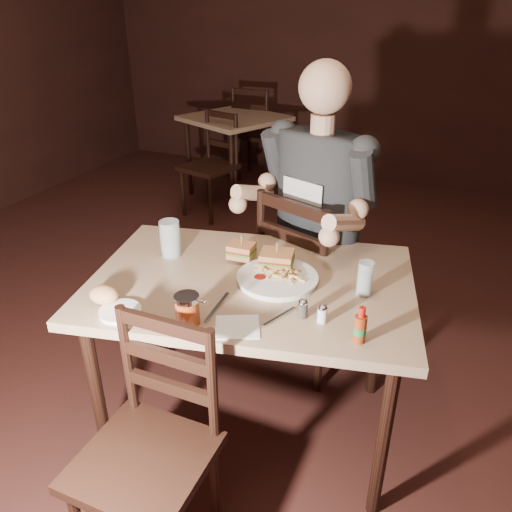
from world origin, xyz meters
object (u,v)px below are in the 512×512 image
at_px(bg_chair_near, 208,167).
at_px(diner, 314,182).
at_px(dinner_plate, 277,279).
at_px(side_plate, 120,313).
at_px(glass_right, 365,278).
at_px(hot_sauce, 361,325).
at_px(main_table, 251,297).
at_px(chair_far, 314,280).
at_px(bg_chair_far, 258,134).
at_px(glass_left, 170,239).
at_px(syrup_dispenser, 187,310).
at_px(bg_table, 235,126).
at_px(chair_near, 143,461).

height_order(bg_chair_near, diner, diner).
relative_size(dinner_plate, side_plate, 2.15).
bearing_deg(glass_right, hot_sauce, -80.64).
bearing_deg(main_table, side_plate, -129.29).
xyz_separation_m(chair_far, bg_chair_far, (-1.45, 2.69, -0.00)).
height_order(main_table, bg_chair_near, bg_chair_near).
xyz_separation_m(glass_left, side_plate, (0.07, -0.45, -0.07)).
bearing_deg(main_table, dinner_plate, 16.50).
bearing_deg(bg_chair_far, syrup_dispenser, 109.61).
relative_size(chair_far, bg_chair_near, 1.10).
xyz_separation_m(glass_right, side_plate, (-0.75, -0.46, -0.06)).
bearing_deg(syrup_dispenser, side_plate, 178.22).
relative_size(main_table, bg_chair_far, 1.44).
relative_size(main_table, side_plate, 9.74).
bearing_deg(bg_chair_near, glass_right, -34.66).
height_order(bg_chair_near, syrup_dispenser, bg_chair_near).
height_order(chair_far, glass_left, chair_far).
bearing_deg(chair_far, dinner_plate, 109.65).
bearing_deg(bg_chair_near, diner, -33.90).
height_order(glass_right, syrup_dispenser, glass_right).
relative_size(glass_right, hot_sauce, 1.03).
relative_size(bg_chair_far, side_plate, 6.74).
distance_m(bg_table, glass_right, 3.18).
distance_m(chair_near, syrup_dispenser, 0.50).
distance_m(chair_far, diner, 0.53).
height_order(bg_table, glass_right, glass_right).
relative_size(chair_far, hot_sauce, 7.56).
height_order(chair_near, dinner_plate, chair_near).
distance_m(bg_chair_far, syrup_dispenser, 3.84).
relative_size(chair_near, glass_right, 6.57).
bearing_deg(chair_far, side_plate, 86.03).
bearing_deg(syrup_dispenser, bg_chair_far, 97.41).
bearing_deg(chair_near, chair_far, 81.57).
bearing_deg(hot_sauce, syrup_dispenser, -167.08).
xyz_separation_m(chair_far, diner, (-0.02, -0.05, 0.53)).
bearing_deg(bg_chair_far, hot_sauce, 117.84).
bearing_deg(chair_far, syrup_dispenser, 98.80).
relative_size(bg_chair_far, bg_chair_near, 1.09).
xyz_separation_m(bg_chair_near, diner, (1.43, -1.64, 0.57)).
relative_size(main_table, syrup_dispenser, 12.76).
relative_size(bg_chair_far, hot_sauce, 7.49).
xyz_separation_m(bg_table, side_plate, (1.02, -3.10, 0.09)).
relative_size(bg_chair_near, diner, 0.86).
xyz_separation_m(chair_far, bg_chair_near, (-1.45, 1.59, -0.04)).
xyz_separation_m(bg_table, syrup_dispenser, (1.27, -3.06, 0.14)).
bearing_deg(syrup_dispenser, bg_chair_near, 104.86).
height_order(chair_far, glass_right, chair_far).
bearing_deg(side_plate, chair_far, 66.36).
bearing_deg(bg_chair_near, bg_chair_far, 105.06).
bearing_deg(bg_table, side_plate, -71.76).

